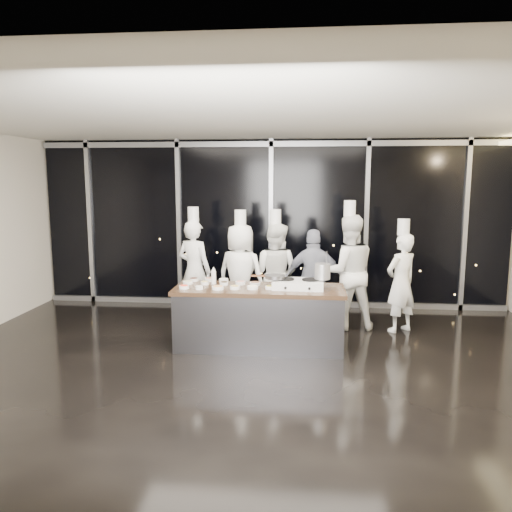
% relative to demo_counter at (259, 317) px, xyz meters
% --- Properties ---
extents(ground, '(9.00, 9.00, 0.00)m').
position_rel_demo_counter_xyz_m(ground, '(0.00, -0.90, -0.45)').
color(ground, black).
rests_on(ground, ground).
extents(room_shell, '(9.02, 7.02, 3.21)m').
position_rel_demo_counter_xyz_m(room_shell, '(0.18, -0.90, 1.79)').
color(room_shell, beige).
rests_on(room_shell, ground).
extents(window_wall, '(8.90, 0.11, 3.20)m').
position_rel_demo_counter_xyz_m(window_wall, '(0.00, 2.53, 1.14)').
color(window_wall, black).
rests_on(window_wall, ground).
extents(demo_counter, '(2.46, 0.86, 0.90)m').
position_rel_demo_counter_xyz_m(demo_counter, '(0.00, 0.00, 0.00)').
color(demo_counter, '#3D3C42').
rests_on(demo_counter, ground).
extents(stove, '(0.73, 0.48, 0.14)m').
position_rel_demo_counter_xyz_m(stove, '(0.56, 0.01, 0.51)').
color(stove, silver).
rests_on(stove, demo_counter).
extents(frying_pan, '(0.50, 0.30, 0.05)m').
position_rel_demo_counter_xyz_m(frying_pan, '(0.22, 0.00, 0.61)').
color(frying_pan, slate).
rests_on(frying_pan, stove).
extents(stock_pot, '(0.23, 0.23, 0.22)m').
position_rel_demo_counter_xyz_m(stock_pot, '(0.90, 0.02, 0.70)').
color(stock_pot, '#AEAEB1').
rests_on(stock_pot, stove).
extents(prep_bowls, '(1.39, 0.74, 0.05)m').
position_rel_demo_counter_xyz_m(prep_bowls, '(-0.55, 0.07, 0.47)').
color(prep_bowls, white).
rests_on(prep_bowls, demo_counter).
extents(squeeze_bottle, '(0.07, 0.07, 0.26)m').
position_rel_demo_counter_xyz_m(squeeze_bottle, '(-0.70, 0.17, 0.57)').
color(squeeze_bottle, white).
rests_on(squeeze_bottle, demo_counter).
extents(chef_far_left, '(0.75, 0.63, 1.99)m').
position_rel_demo_counter_xyz_m(chef_far_left, '(-1.25, 1.34, 0.44)').
color(chef_far_left, white).
rests_on(chef_far_left, ground).
extents(chef_left, '(0.97, 0.79, 1.95)m').
position_rel_demo_counter_xyz_m(chef_left, '(-0.42, 1.13, 0.42)').
color(chef_left, white).
rests_on(chef_left, ground).
extents(chef_center, '(1.00, 0.89, 1.95)m').
position_rel_demo_counter_xyz_m(chef_center, '(0.15, 1.32, 0.42)').
color(chef_center, white).
rests_on(chef_center, ground).
extents(guest, '(0.97, 0.41, 1.64)m').
position_rel_demo_counter_xyz_m(guest, '(0.81, 1.10, 0.37)').
color(guest, '#15203B').
rests_on(guest, ground).
extents(chef_right, '(1.03, 0.86, 2.11)m').
position_rel_demo_counter_xyz_m(chef_right, '(1.36, 1.11, 0.50)').
color(chef_right, white).
rests_on(chef_right, ground).
extents(chef_side, '(0.70, 0.65, 1.83)m').
position_rel_demo_counter_xyz_m(chef_side, '(2.20, 1.01, 0.37)').
color(chef_side, white).
rests_on(chef_side, ground).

